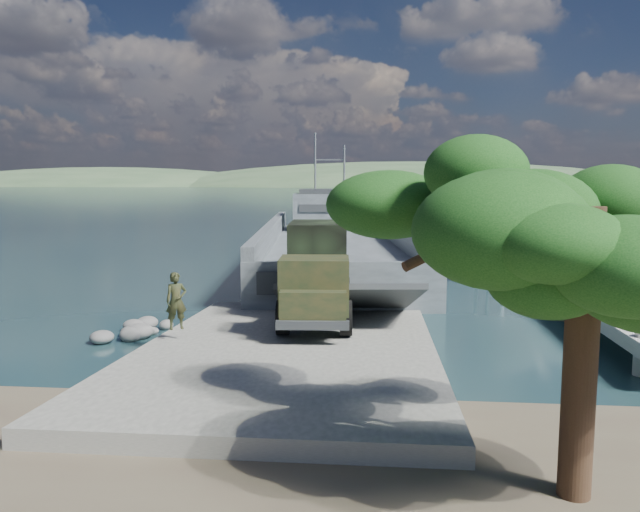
{
  "coord_description": "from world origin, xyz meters",
  "views": [
    {
      "loc": [
        3.0,
        -22.11,
        6.19
      ],
      "look_at": [
        0.38,
        6.0,
        2.73
      ],
      "focal_mm": 35.0,
      "sensor_mm": 36.0,
      "label": 1
    }
  ],
  "objects_px": {
    "military_truck": "(317,272)",
    "pier": "(534,252)",
    "sailboat_far": "(536,248)",
    "soldier": "(177,312)",
    "overhang_tree": "(551,215)",
    "sailboat_near": "(540,253)",
    "landing_craft": "(333,254)"
  },
  "relations": [
    {
      "from": "pier",
      "to": "soldier",
      "type": "relative_size",
      "value": 21.5
    },
    {
      "from": "sailboat_near",
      "to": "overhang_tree",
      "type": "relative_size",
      "value": 0.85
    },
    {
      "from": "pier",
      "to": "military_truck",
      "type": "xyz_separation_m",
      "value": [
        -12.47,
        -15.6,
        0.83
      ]
    },
    {
      "from": "military_truck",
      "to": "pier",
      "type": "bearing_deg",
      "value": 47.8
    },
    {
      "from": "pier",
      "to": "landing_craft",
      "type": "xyz_separation_m",
      "value": [
        -13.13,
        3.05,
        -0.69
      ]
    },
    {
      "from": "landing_craft",
      "to": "overhang_tree",
      "type": "bearing_deg",
      "value": -84.83
    },
    {
      "from": "sailboat_far",
      "to": "sailboat_near",
      "type": "bearing_deg",
      "value": -108.48
    },
    {
      "from": "landing_craft",
      "to": "soldier",
      "type": "bearing_deg",
      "value": -105.81
    },
    {
      "from": "landing_craft",
      "to": "soldier",
      "type": "xyz_separation_m",
      "value": [
        -3.98,
        -22.71,
        0.62
      ]
    },
    {
      "from": "military_truck",
      "to": "soldier",
      "type": "xyz_separation_m",
      "value": [
        -4.64,
        -4.06,
        -0.9
      ]
    },
    {
      "from": "military_truck",
      "to": "sailboat_near",
      "type": "distance_m",
      "value": 30.16
    },
    {
      "from": "military_truck",
      "to": "sailboat_far",
      "type": "xyz_separation_m",
      "value": [
        15.96,
        29.06,
        -2.04
      ]
    },
    {
      "from": "pier",
      "to": "sailboat_near",
      "type": "bearing_deg",
      "value": 73.52
    },
    {
      "from": "landing_craft",
      "to": "sailboat_near",
      "type": "xyz_separation_m",
      "value": [
        16.15,
        7.15,
        -0.56
      ]
    },
    {
      "from": "sailboat_near",
      "to": "military_truck",
      "type": "bearing_deg",
      "value": -128.66
    },
    {
      "from": "soldier",
      "to": "sailboat_far",
      "type": "distance_m",
      "value": 39.01
    },
    {
      "from": "overhang_tree",
      "to": "sailboat_near",
      "type": "bearing_deg",
      "value": 75.93
    },
    {
      "from": "soldier",
      "to": "landing_craft",
      "type": "bearing_deg",
      "value": 51.62
    },
    {
      "from": "soldier",
      "to": "sailboat_near",
      "type": "xyz_separation_m",
      "value": [
        20.13,
        29.86,
        -1.18
      ]
    },
    {
      "from": "military_truck",
      "to": "sailboat_near",
      "type": "xyz_separation_m",
      "value": [
        15.49,
        25.8,
        -2.08
      ]
    },
    {
      "from": "pier",
      "to": "sailboat_far",
      "type": "height_order",
      "value": "sailboat_far"
    },
    {
      "from": "military_truck",
      "to": "soldier",
      "type": "distance_m",
      "value": 6.23
    },
    {
      "from": "pier",
      "to": "soldier",
      "type": "xyz_separation_m",
      "value": [
        -17.11,
        -19.66,
        -0.08
      ]
    },
    {
      "from": "landing_craft",
      "to": "military_truck",
      "type": "xyz_separation_m",
      "value": [
        0.66,
        -18.65,
        1.52
      ]
    },
    {
      "from": "landing_craft",
      "to": "sailboat_near",
      "type": "distance_m",
      "value": 17.67
    },
    {
      "from": "landing_craft",
      "to": "overhang_tree",
      "type": "distance_m",
      "value": 33.14
    },
    {
      "from": "soldier",
      "to": "military_truck",
      "type": "bearing_deg",
      "value": 12.72
    },
    {
      "from": "landing_craft",
      "to": "sailboat_near",
      "type": "height_order",
      "value": "landing_craft"
    },
    {
      "from": "soldier",
      "to": "sailboat_near",
      "type": "height_order",
      "value": "sailboat_near"
    },
    {
      "from": "soldier",
      "to": "overhang_tree",
      "type": "relative_size",
      "value": 0.27
    },
    {
      "from": "landing_craft",
      "to": "overhang_tree",
      "type": "relative_size",
      "value": 4.97
    },
    {
      "from": "landing_craft",
      "to": "overhang_tree",
      "type": "height_order",
      "value": "landing_craft"
    }
  ]
}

